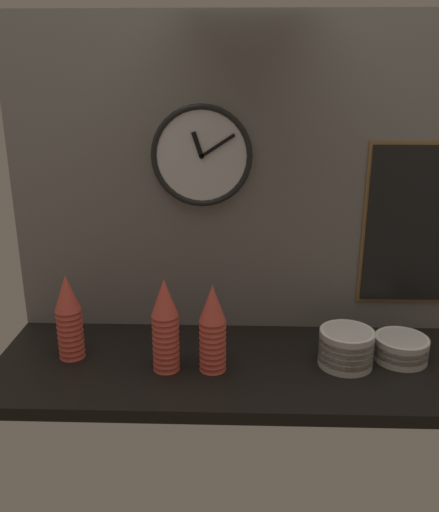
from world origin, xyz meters
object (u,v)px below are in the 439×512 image
(cup_stack_center_left, at_px, (165,325))
(cup_stack_far_left, at_px, (69,317))
(bowl_stack_right, at_px, (346,347))
(wall_clock, at_px, (202,156))
(bowl_stack_far_right, at_px, (401,347))
(cup_stack_center, at_px, (213,328))
(menu_board, at_px, (419,225))

(cup_stack_center_left, relative_size, cup_stack_far_left, 1.06)
(bowl_stack_right, relative_size, wall_clock, 0.51)
(cup_stack_far_left, height_order, bowl_stack_right, cup_stack_far_left)
(bowl_stack_right, height_order, bowl_stack_far_right, bowl_stack_right)
(cup_stack_far_left, bearing_deg, bowl_stack_far_right, 0.73)
(cup_stack_center_left, xyz_separation_m, bowl_stack_far_right, (0.73, 0.08, -0.11))
(cup_stack_center_left, distance_m, cup_stack_center, 0.14)
(cup_stack_center, bearing_deg, menu_board, 23.68)
(cup_stack_center_left, relative_size, cup_stack_center, 1.06)
(bowl_stack_right, bearing_deg, cup_stack_far_left, 178.40)
(cup_stack_center, xyz_separation_m, wall_clock, (-0.05, 0.29, 0.47))
(cup_stack_center_left, bearing_deg, bowl_stack_far_right, 6.23)
(cup_stack_center_left, relative_size, bowl_stack_far_right, 1.76)
(cup_stack_center_left, relative_size, wall_clock, 0.90)
(cup_stack_far_left, relative_size, menu_board, 0.50)
(bowl_stack_far_right, relative_size, wall_clock, 0.51)
(cup_stack_center, bearing_deg, bowl_stack_right, 5.64)
(cup_stack_center, distance_m, wall_clock, 0.55)
(bowl_stack_far_right, xyz_separation_m, wall_clock, (-0.64, 0.21, 0.57))
(bowl_stack_far_right, distance_m, wall_clock, 0.88)
(bowl_stack_far_right, distance_m, menu_board, 0.41)
(cup_stack_far_left, bearing_deg, wall_clock, 28.69)
(cup_stack_far_left, distance_m, cup_stack_center, 0.46)
(cup_stack_center_left, height_order, cup_stack_far_left, cup_stack_center_left)
(wall_clock, xyz_separation_m, menu_board, (0.72, 0.01, -0.23))
(wall_clock, distance_m, menu_board, 0.76)
(bowl_stack_right, distance_m, wall_clock, 0.76)
(cup_stack_far_left, relative_size, bowl_stack_right, 1.65)
(cup_stack_center, xyz_separation_m, bowl_stack_far_right, (0.59, 0.08, -0.10))
(cup_stack_center_left, bearing_deg, cup_stack_far_left, 167.93)
(cup_stack_center_left, bearing_deg, cup_stack_center, 0.85)
(menu_board, bearing_deg, cup_stack_center, -156.32)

